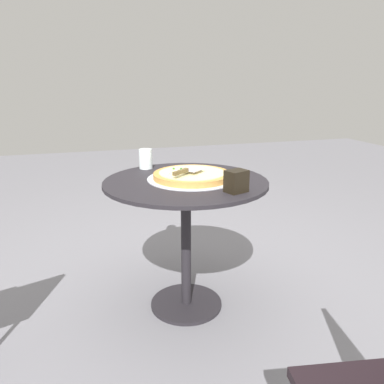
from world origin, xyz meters
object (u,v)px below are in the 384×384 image
pizza_server (187,170)px  drinking_cup (146,159)px  patio_table (186,210)px  pizza_on_tray (192,176)px  napkin_dispenser (236,181)px

pizza_server → drinking_cup: drinking_cup is taller
patio_table → pizza_server: (-0.00, -0.03, 0.22)m
drinking_cup → pizza_server: bearing=-68.0°
pizza_on_tray → patio_table: bearing=-160.3°
patio_table → pizza_on_tray: 0.18m
napkin_dispenser → pizza_server: bearing=104.6°
patio_table → napkin_dispenser: bearing=-59.1°
patio_table → pizza_server: 0.22m
patio_table → napkin_dispenser: 0.38m
napkin_dispenser → pizza_on_tray: bearing=93.5°
pizza_on_tray → drinking_cup: size_ratio=4.10×
pizza_server → patio_table: bearing=81.4°
patio_table → drinking_cup: (-0.15, 0.32, 0.22)m
pizza_server → napkin_dispenser: size_ratio=1.93×
patio_table → pizza_on_tray: size_ratio=1.82×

